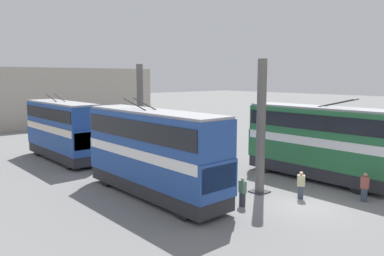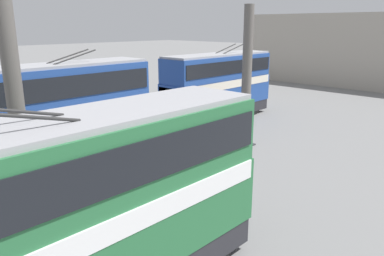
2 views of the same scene
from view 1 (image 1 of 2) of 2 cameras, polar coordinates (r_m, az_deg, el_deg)
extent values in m
plane|color=slate|center=(21.47, 16.88, -11.24)|extent=(240.00, 240.00, 0.00)
cube|color=#A8A093|center=(53.50, -22.52, 4.20)|extent=(0.50, 36.00, 8.10)
cylinder|color=#605B56|center=(22.29, 10.47, 0.13)|extent=(0.54, 0.54, 7.91)
cube|color=#333338|center=(23.13, 10.22, -9.52)|extent=(0.98, 0.98, 0.08)
cylinder|color=#605B56|center=(31.61, -7.88, 2.43)|extent=(0.54, 0.54, 7.91)
cube|color=#333338|center=(32.21, -7.75, -4.51)|extent=(0.98, 0.98, 0.08)
cylinder|color=black|center=(29.47, 13.53, -4.83)|extent=(1.08, 0.30, 1.08)
cylinder|color=black|center=(27.81, 11.03, -5.51)|extent=(1.08, 0.30, 1.08)
cylinder|color=black|center=(26.27, 26.01, -6.96)|extent=(1.08, 0.30, 1.08)
cylinder|color=black|center=(24.40, 24.09, -7.95)|extent=(1.08, 0.30, 1.08)
cube|color=#28282D|center=(26.73, 18.49, -5.98)|extent=(9.69, 2.45, 0.79)
cube|color=#286B3D|center=(26.44, 18.62, -3.11)|extent=(9.89, 2.50, 1.93)
cube|color=white|center=(26.33, 18.69, -1.63)|extent=(9.59, 2.54, 0.55)
cube|color=#286B3D|center=(26.17, 18.80, 0.88)|extent=(9.79, 2.43, 1.78)
cube|color=black|center=(26.16, 18.81, 1.08)|extent=(9.49, 2.51, 0.98)
cube|color=#9E9EA3|center=(26.08, 18.89, 2.97)|extent=(9.69, 2.25, 0.14)
cube|color=black|center=(29.09, 10.29, -1.47)|extent=(0.12, 2.30, 1.24)
cylinder|color=#282828|center=(25.78, 21.70, 3.59)|extent=(2.35, 0.07, 0.65)
cylinder|color=#282828|center=(25.15, 20.98, 3.54)|extent=(2.35, 0.07, 0.65)
cylinder|color=black|center=(19.84, 3.40, -10.99)|extent=(0.99, 0.30, 0.99)
cylinder|color=black|center=(18.50, -1.32, -12.40)|extent=(0.99, 0.30, 0.99)
cylinder|color=black|center=(25.54, -8.79, -6.76)|extent=(0.99, 0.30, 0.99)
cylinder|color=black|center=(24.52, -12.95, -7.49)|extent=(0.99, 0.30, 0.99)
cube|color=#28282D|center=(21.98, -5.84, -8.68)|extent=(10.38, 2.45, 0.77)
cube|color=#234793|center=(21.64, -5.89, -5.28)|extent=(10.59, 2.50, 1.90)
cube|color=white|center=(21.50, -5.92, -3.52)|extent=(10.27, 2.54, 0.55)
cube|color=#234793|center=(21.29, -5.97, -0.26)|extent=(10.48, 2.43, 1.92)
cube|color=black|center=(21.27, -5.97, -0.01)|extent=(10.16, 2.51, 1.06)
cube|color=#9E9EA3|center=(21.17, -6.01, 2.50)|extent=(10.38, 2.25, 0.14)
cube|color=black|center=(17.73, 4.11, -7.58)|extent=(0.12, 2.30, 1.22)
cylinder|color=#282828|center=(22.42, -7.26, 3.70)|extent=(2.35, 0.07, 0.65)
cylinder|color=#282828|center=(22.03, -8.77, 3.60)|extent=(2.35, 0.07, 0.65)
cylinder|color=black|center=(30.40, -14.67, -4.54)|extent=(1.02, 0.30, 1.02)
cylinder|color=black|center=(29.54, -18.32, -5.04)|extent=(1.02, 0.30, 1.02)
cylinder|color=black|center=(36.28, -19.39, -2.74)|extent=(1.02, 0.30, 1.02)
cylinder|color=black|center=(35.56, -22.52, -3.10)|extent=(1.02, 0.30, 1.02)
cube|color=#28282D|center=(32.96, -18.99, -3.47)|extent=(9.38, 2.45, 0.78)
cube|color=#234793|center=(32.73, -19.09, -1.11)|extent=(9.57, 2.50, 1.98)
cube|color=silver|center=(32.63, -19.15, 0.13)|extent=(9.28, 2.54, 0.55)
cube|color=#234793|center=(32.51, -19.24, 2.07)|extent=(9.47, 2.43, 1.67)
cube|color=black|center=(32.50, -19.24, 2.22)|extent=(9.19, 2.51, 0.92)
cube|color=#9E9EA3|center=(32.44, -19.31, 3.66)|extent=(9.38, 2.25, 0.14)
cube|color=black|center=(28.43, -15.45, -1.85)|extent=(0.12, 2.30, 1.27)
cylinder|color=#282828|center=(33.65, -19.56, 4.40)|extent=(2.35, 0.07, 0.65)
cylinder|color=#282828|center=(33.40, -20.68, 4.32)|extent=(2.35, 0.07, 0.65)
cube|color=#384251|center=(22.40, 16.21, -9.41)|extent=(0.36, 0.34, 0.74)
cube|color=tan|center=(22.21, 16.28, -7.70)|extent=(0.48, 0.44, 0.64)
sphere|color=tan|center=(22.10, 16.32, -6.64)|extent=(0.21, 0.21, 0.21)
cube|color=#384251|center=(23.12, 24.75, -9.25)|extent=(0.33, 0.25, 0.77)
cube|color=#934C42|center=(22.93, 24.85, -7.54)|extent=(0.46, 0.31, 0.67)
sphere|color=#A37A5B|center=(22.82, 24.91, -6.47)|extent=(0.22, 0.22, 0.22)
cube|color=#2D2D33|center=(20.56, 7.67, -10.73)|extent=(0.34, 0.26, 0.74)
cube|color=#4C7051|center=(20.35, 7.70, -8.89)|extent=(0.46, 0.33, 0.64)
sphere|color=beige|center=(20.23, 7.73, -7.73)|extent=(0.21, 0.21, 0.21)
cube|color=#473D33|center=(26.67, 3.56, -6.21)|extent=(0.36, 0.34, 0.85)
cube|color=beige|center=(26.48, 3.57, -4.54)|extent=(0.48, 0.45, 0.74)
sphere|color=#A37A5B|center=(26.38, 3.58, -3.50)|extent=(0.24, 0.24, 0.24)
cylinder|color=#424C56|center=(31.30, -11.74, -4.21)|extent=(0.57, 0.57, 0.89)
cylinder|color=#424C56|center=(31.30, -11.74, -4.21)|extent=(0.60, 0.60, 0.04)
camera|label=2|loc=(31.10, 31.87, 6.56)|focal=35.00mm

